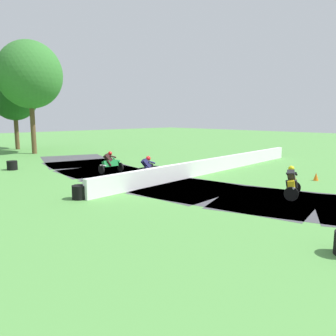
{
  "coord_description": "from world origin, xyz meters",
  "views": [
    {
      "loc": [
        -11.87,
        -12.78,
        3.57
      ],
      "look_at": [
        0.1,
        -0.55,
        0.9
      ],
      "focal_mm": 36.04,
      "sensor_mm": 36.0,
      "label": 1
    }
  ],
  "objects": [
    {
      "name": "ground_plane",
      "position": [
        0.0,
        0.0,
        0.0
      ],
      "size": [
        120.0,
        120.0,
        0.0
      ],
      "primitive_type": "plane",
      "color": "#569947"
    },
    {
      "name": "track_asphalt",
      "position": [
        1.09,
        0.07,
        0.0
      ],
      "size": [
        9.84,
        31.71,
        0.01
      ],
      "color": "#47474C",
      "rests_on": "ground"
    },
    {
      "name": "safety_barrier",
      "position": [
        5.19,
        0.34,
        0.45
      ],
      "size": [
        19.6,
        1.58,
        0.9
      ],
      "primitive_type": "cube",
      "rotation": [
        0.0,
        0.0,
        -1.51
      ],
      "color": "white",
      "rests_on": "ground"
    },
    {
      "name": "motorcycle_lead_green",
      "position": [
        0.27,
        4.77,
        0.63
      ],
      "size": [
        1.69,
        0.89,
        1.42
      ],
      "color": "black",
      "rests_on": "ground"
    },
    {
      "name": "motorcycle_chase_black",
      "position": [
        0.22,
        1.06,
        0.65
      ],
      "size": [
        1.69,
        0.8,
        1.43
      ],
      "color": "black",
      "rests_on": "ground"
    },
    {
      "name": "motorcycle_trailing_yellow",
      "position": [
        2.26,
        -6.19,
        0.66
      ],
      "size": [
        1.68,
        1.16,
        1.42
      ],
      "color": "black",
      "rests_on": "ground"
    },
    {
      "name": "tire_stack_near",
      "position": [
        -3.81,
        10.23,
        0.3
      ],
      "size": [
        0.66,
        0.66,
        0.6
      ],
      "color": "black",
      "rests_on": "ground"
    },
    {
      "name": "tire_stack_mid_a",
      "position": [
        -4.67,
        0.04,
        0.3
      ],
      "size": [
        0.64,
        0.64,
        0.6
      ],
      "color": "black",
      "rests_on": "ground"
    },
    {
      "name": "traffic_cone",
      "position": [
        6.85,
        -5.39,
        0.22
      ],
      "size": [
        0.28,
        0.28,
        0.44
      ],
      "primitive_type": "cone",
      "color": "orange",
      "rests_on": "ground"
    },
    {
      "name": "tree_far_left",
      "position": [
        1.27,
        18.71,
        7.24
      ],
      "size": [
        5.83,
        5.83,
        10.32
      ],
      "color": "brown",
      "rests_on": "ground"
    },
    {
      "name": "tree_far_right",
      "position": [
        1.75,
        24.11,
        5.54
      ],
      "size": [
        4.77,
        4.77,
        8.07
      ],
      "color": "brown",
      "rests_on": "ground"
    }
  ]
}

